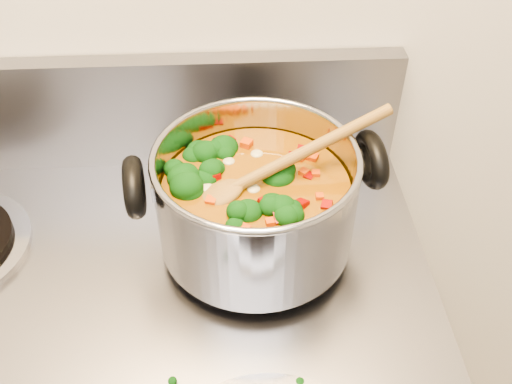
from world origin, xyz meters
TOP-DOWN VIEW (x-y plane):
  - stockpot at (0.20, 1.30)m, footprint 0.29×0.23m
  - wooden_spoon at (0.20, 1.30)m, footprint 0.24×0.10m
  - cooktop_crumbs at (0.15, 1.41)m, footprint 0.17×0.26m

SIDE VIEW (x-z plane):
  - cooktop_crumbs at x=0.15m, z-range 0.92..0.93m
  - stockpot at x=0.20m, z-range 0.93..1.07m
  - wooden_spoon at x=0.20m, z-range 0.99..1.08m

